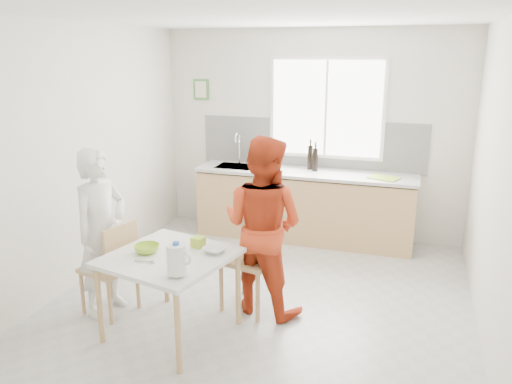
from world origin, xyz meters
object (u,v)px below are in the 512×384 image
Objects in this scene: person_red at (263,226)px; dining_table at (169,263)px; bowl_white at (215,250)px; person_white at (102,233)px; chair_left at (113,264)px; chair_far at (254,251)px; bowl_green at (147,249)px; wine_bottle_b at (315,160)px; milk_jug at (177,259)px; wine_bottle_a at (310,157)px.

dining_table is at bearing 59.74° from person_red.
dining_table is 0.40m from bowl_white.
chair_left is at bearing -90.00° from person_white.
person_red reaches higher than person_white.
chair_far reaches higher than bowl_green.
dining_table is 0.70m from chair_left.
bowl_green is 0.73× the size of wine_bottle_b.
milk_jug is (0.46, -0.34, 0.11)m from bowl_green.
bowl_white is (-0.18, -0.55, 0.20)m from chair_far.
wine_bottle_b reaches higher than dining_table.
chair_left is at bearing 164.48° from milk_jug.
bowl_green is (-0.73, -0.73, 0.21)m from chair_far.
person_red reaches higher than bowl_green.
wine_bottle_a reaches higher than wine_bottle_b.
bowl_green is 0.68× the size of wine_bottle_a.
wine_bottle_a reaches higher than bowl_white.
wine_bottle_a is at bearing -77.18° from person_red.
person_white is at bearing -120.54° from wine_bottle_b.
milk_jug is at bearing -91.35° from chair_far.
dining_table is 2.86m from wine_bottle_a.
wine_bottle_b is (1.48, 2.51, 0.28)m from person_white.
milk_jug is (1.03, -0.52, 0.09)m from person_white.
chair_far is 2.03m from wine_bottle_b.
milk_jug is at bearing -100.08° from bowl_white.
bowl_green is at bearing -94.78° from person_white.
person_red is at bearing -15.88° from chair_far.
chair_far reaches higher than chair_left.
chair_far is at bearing 128.72° from chair_left.
wine_bottle_a is at bearing 139.27° from wine_bottle_b.
wine_bottle_b is at bearing 97.40° from chair_far.
wine_bottle_a is 0.11m from wine_bottle_b.
person_red is 5.63× the size of wine_bottle_b.
milk_jug is at bearing -53.42° from dining_table.
chair_far reaches higher than bowl_white.
bowl_white reaches higher than dining_table.
bowl_white is 0.66× the size of wine_bottle_b.
bowl_white is at bearing 92.58° from milk_jug.
chair_left is (-0.66, 0.15, -0.16)m from dining_table.
milk_jug is at bearing -98.41° from wine_bottle_b.
wine_bottle_a is (0.37, 3.10, 0.20)m from milk_jug.
chair_left is 3.48× the size of milk_jug.
bowl_green is at bearing -161.70° from bowl_white.
milk_jug is 3.07m from wine_bottle_b.
person_white reaches higher than wine_bottle_a.
bowl_white is 0.76× the size of milk_jug.
person_white reaches higher than chair_far.
chair_far is 0.31m from person_red.
dining_table is 5.83× the size of bowl_white.
chair_left is at bearing 161.41° from bowl_green.
person_white is 1.13m from bowl_white.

